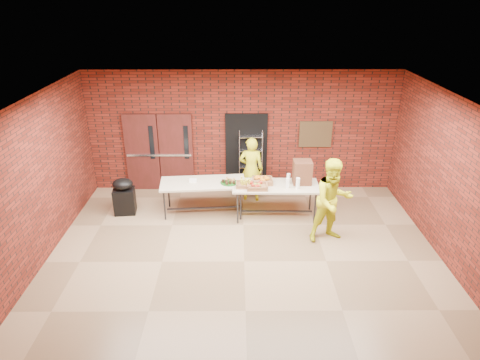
# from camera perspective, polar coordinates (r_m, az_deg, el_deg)

# --- Properties ---
(room) EXTENTS (8.08, 7.08, 3.28)m
(room) POSITION_cam_1_polar(r_m,az_deg,el_deg) (7.94, 0.62, -1.30)
(room) COLOR brown
(room) RESTS_ON ground
(double_doors) EXTENTS (1.78, 0.12, 2.10)m
(double_doors) POSITION_cam_1_polar(r_m,az_deg,el_deg) (11.51, -10.69, 3.61)
(double_doors) COLOR #4B1715
(double_doors) RESTS_ON room
(dark_doorway) EXTENTS (1.10, 0.06, 2.10)m
(dark_doorway) POSITION_cam_1_polar(r_m,az_deg,el_deg) (11.34, 0.84, 3.72)
(dark_doorway) COLOR black
(dark_doorway) RESTS_ON room
(bronze_plaque) EXTENTS (0.85, 0.04, 0.70)m
(bronze_plaque) POSITION_cam_1_polar(r_m,az_deg,el_deg) (11.35, 10.03, 6.03)
(bronze_plaque) COLOR #403219
(bronze_plaque) RESTS_ON room
(wire_rack) EXTENTS (0.63, 0.25, 1.67)m
(wire_rack) POSITION_cam_1_polar(r_m,az_deg,el_deg) (11.29, 1.43, 2.46)
(wire_rack) COLOR #BBBBC2
(wire_rack) RESTS_ON room
(table_left) EXTENTS (2.07, 0.99, 0.82)m
(table_left) POSITION_cam_1_polar(r_m,az_deg,el_deg) (10.19, -4.94, -0.63)
(table_left) COLOR #BFAF92
(table_left) RESTS_ON room
(table_right) EXTENTS (2.02, 0.87, 0.82)m
(table_right) POSITION_cam_1_polar(r_m,az_deg,el_deg) (10.03, 4.77, -1.03)
(table_right) COLOR #BFAF92
(table_right) RESTS_ON room
(basket_bananas) EXTENTS (0.40, 0.31, 0.13)m
(basket_bananas) POSITION_cam_1_polar(r_m,az_deg,el_deg) (9.87, 0.64, -0.60)
(basket_bananas) COLOR #95623C
(basket_bananas) RESTS_ON table_right
(basket_oranges) EXTENTS (0.48, 0.37, 0.15)m
(basket_oranges) POSITION_cam_1_polar(r_m,az_deg,el_deg) (10.05, 3.00, -0.08)
(basket_oranges) COLOR #95623C
(basket_oranges) RESTS_ON table_right
(basket_apples) EXTENTS (0.47, 0.36, 0.15)m
(basket_apples) POSITION_cam_1_polar(r_m,az_deg,el_deg) (9.78, 2.31, -0.81)
(basket_apples) COLOR #95623C
(basket_apples) RESTS_ON table_right
(muffin_tray) EXTENTS (0.41, 0.41, 0.10)m
(muffin_tray) POSITION_cam_1_polar(r_m,az_deg,el_deg) (10.06, -1.48, -0.15)
(muffin_tray) COLOR #165115
(muffin_tray) RESTS_ON table_left
(napkin_box) EXTENTS (0.18, 0.12, 0.06)m
(napkin_box) POSITION_cam_1_polar(r_m,az_deg,el_deg) (10.19, -6.29, -0.06)
(napkin_box) COLOR white
(napkin_box) RESTS_ON table_left
(coffee_dispenser) EXTENTS (0.42, 0.38, 0.56)m
(coffee_dispenser) POSITION_cam_1_polar(r_m,az_deg,el_deg) (10.06, 8.30, 1.05)
(coffee_dispenser) COLOR #522F1C
(coffee_dispenser) RESTS_ON table_right
(cup_stack_front) EXTENTS (0.08, 0.08, 0.24)m
(cup_stack_front) POSITION_cam_1_polar(r_m,az_deg,el_deg) (9.84, 6.34, -0.41)
(cup_stack_front) COLOR white
(cup_stack_front) RESTS_ON table_right
(cup_stack_mid) EXTENTS (0.09, 0.09, 0.27)m
(cup_stack_mid) POSITION_cam_1_polar(r_m,az_deg,el_deg) (9.82, 7.72, -0.46)
(cup_stack_mid) COLOR white
(cup_stack_mid) RESTS_ON table_right
(cup_stack_back) EXTENTS (0.08, 0.08, 0.25)m
(cup_stack_back) POSITION_cam_1_polar(r_m,az_deg,el_deg) (10.05, 6.48, 0.17)
(cup_stack_back) COLOR white
(cup_stack_back) RESTS_ON table_right
(covered_grill) EXTENTS (0.54, 0.46, 0.90)m
(covered_grill) POSITION_cam_1_polar(r_m,az_deg,el_deg) (10.67, -15.20, -2.06)
(covered_grill) COLOR black
(covered_grill) RESTS_ON room
(volunteer_woman) EXTENTS (0.65, 0.46, 1.68)m
(volunteer_woman) POSITION_cam_1_polar(r_m,az_deg,el_deg) (10.80, 1.48, 1.45)
(volunteer_woman) COLOR yellow
(volunteer_woman) RESTS_ON room
(volunteer_man) EXTENTS (1.06, 0.93, 1.86)m
(volunteer_man) POSITION_cam_1_polar(r_m,az_deg,el_deg) (9.22, 12.25, -2.71)
(volunteer_man) COLOR yellow
(volunteer_man) RESTS_ON room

